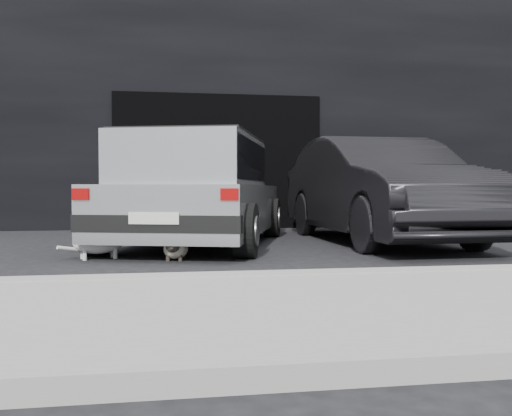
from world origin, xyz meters
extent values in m
plane|color=black|center=(0.00, 0.00, 0.00)|extent=(80.00, 80.00, 0.00)
cube|color=black|center=(1.00, 6.00, 2.50)|extent=(34.00, 4.00, 5.00)
cube|color=black|center=(1.00, 3.99, 1.30)|extent=(4.00, 0.10, 2.60)
cube|color=gray|center=(1.00, -2.60, 0.06)|extent=(18.00, 0.25, 0.12)
cube|color=gray|center=(1.00, -3.80, 0.06)|extent=(18.00, 2.20, 0.11)
cube|color=#ADAFB1|center=(0.42, 0.91, 0.51)|extent=(2.89, 4.38, 0.64)
cube|color=#ADAFB1|center=(0.36, 0.71, 1.15)|extent=(2.29, 3.03, 0.64)
cube|color=black|center=(0.36, 0.71, 1.15)|extent=(2.28, 2.94, 0.52)
cube|color=black|center=(-0.15, -0.95, 0.41)|extent=(1.79, 0.68, 0.19)
cube|color=black|center=(0.98, 2.77, 0.41)|extent=(1.79, 0.68, 0.19)
cube|color=silver|center=(-0.17, -1.04, 0.48)|extent=(0.52, 0.17, 0.12)
cube|color=#8C0707|center=(-0.93, -0.80, 0.72)|extent=(0.19, 0.08, 0.12)
cube|color=#8C0707|center=(0.59, -1.26, 0.72)|extent=(0.19, 0.08, 0.12)
cube|color=black|center=(0.36, 0.71, 1.48)|extent=(2.22, 2.77, 0.03)
cylinder|color=black|center=(-0.84, -0.22, 0.31)|extent=(0.40, 0.66, 0.62)
cylinder|color=slate|center=(-0.96, -0.19, 0.31)|extent=(0.12, 0.33, 0.34)
cylinder|color=black|center=(0.84, -0.73, 0.31)|extent=(0.40, 0.66, 0.62)
cylinder|color=slate|center=(0.96, -0.77, 0.31)|extent=(0.12, 0.33, 0.34)
cylinder|color=black|center=(-0.02, 2.50, 0.31)|extent=(0.40, 0.66, 0.62)
cylinder|color=slate|center=(-0.14, 2.53, 0.31)|extent=(0.12, 0.33, 0.34)
cylinder|color=black|center=(1.66, 1.99, 0.31)|extent=(0.40, 0.66, 0.62)
cylinder|color=slate|center=(1.78, 1.95, 0.31)|extent=(0.12, 0.33, 0.34)
imported|color=black|center=(3.02, 0.83, 0.77)|extent=(1.74, 4.70, 1.54)
ellipsoid|color=beige|center=(0.06, -0.70, 0.11)|extent=(0.34, 0.57, 0.21)
ellipsoid|color=beige|center=(0.04, -0.83, 0.14)|extent=(0.26, 0.26, 0.19)
ellipsoid|color=black|center=(0.02, -0.97, 0.18)|extent=(0.17, 0.15, 0.14)
sphere|color=black|center=(0.01, -1.03, 0.17)|extent=(0.06, 0.06, 0.06)
cone|color=black|center=(0.06, -0.96, 0.24)|extent=(0.06, 0.07, 0.07)
cone|color=black|center=(-0.01, -0.95, 0.24)|extent=(0.06, 0.07, 0.07)
cylinder|color=black|center=(0.11, -0.86, 0.03)|extent=(0.04, 0.04, 0.07)
cylinder|color=black|center=(-0.03, -0.84, 0.03)|extent=(0.04, 0.04, 0.07)
cylinder|color=black|center=(0.15, -0.55, 0.03)|extent=(0.04, 0.04, 0.07)
cylinder|color=black|center=(0.02, -0.53, 0.03)|extent=(0.04, 0.04, 0.07)
cylinder|color=black|center=(0.11, -0.41, 0.08)|extent=(0.10, 0.29, 0.09)
ellipsoid|color=silver|center=(-0.78, -0.49, 0.18)|extent=(0.62, 0.43, 0.24)
ellipsoid|color=silver|center=(-0.65, -0.45, 0.20)|extent=(0.30, 0.30, 0.20)
ellipsoid|color=silver|center=(-0.51, -0.41, 0.29)|extent=(0.18, 0.19, 0.14)
sphere|color=silver|center=(-0.45, -0.39, 0.28)|extent=(0.06, 0.06, 0.06)
cone|color=silver|center=(-0.54, -0.37, 0.35)|extent=(0.08, 0.07, 0.07)
cone|color=silver|center=(-0.51, -0.45, 0.35)|extent=(0.08, 0.07, 0.07)
cylinder|color=silver|center=(-0.64, -0.38, 0.07)|extent=(0.05, 0.05, 0.14)
cylinder|color=silver|center=(-0.60, -0.51, 0.07)|extent=(0.05, 0.05, 0.14)
cylinder|color=silver|center=(-0.96, -0.47, 0.07)|extent=(0.05, 0.05, 0.14)
cylinder|color=silver|center=(-0.92, -0.61, 0.07)|extent=(0.05, 0.05, 0.14)
cylinder|color=silver|center=(-1.07, -0.58, 0.13)|extent=(0.27, 0.22, 0.09)
ellipsoid|color=gray|center=(-0.87, -0.55, 0.20)|extent=(0.24, 0.21, 0.10)
camera|label=1|loc=(-0.08, -7.02, 0.79)|focal=40.00mm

